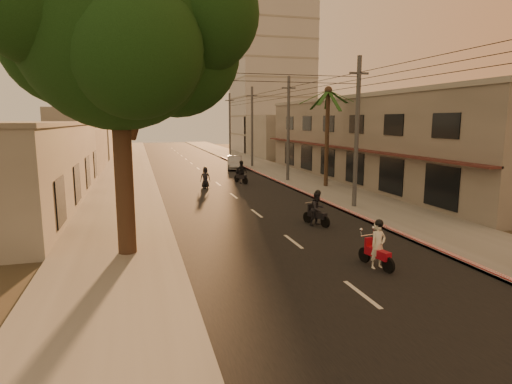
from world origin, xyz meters
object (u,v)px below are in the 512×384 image
Objects in this scene: palm_tree at (328,96)px; scooter_mid_a at (317,209)px; scooter_red at (378,247)px; parked_car at (235,163)px; broadleaf_tree at (128,33)px; scooter_mid_b at (241,173)px; scooter_far_a at (205,178)px.

palm_tree is 4.45× the size of scooter_mid_a.
parked_car is (2.01, 32.15, -0.07)m from scooter_red.
palm_tree is at bearing 43.48° from broadleaf_tree.
scooter_red is (-6.27, -17.98, -6.35)m from palm_tree.
scooter_red is at bearing -109.22° from palm_tree.
broadleaf_tree is 20.18m from palm_tree.
scooter_mid_b is at bearing 79.47° from scooter_red.
scooter_far_a is (-9.36, 2.19, -6.38)m from palm_tree.
palm_tree is 4.46× the size of scooter_red.
scooter_mid_b is 0.42× the size of parked_car.
scooter_red is at bearing -82.45° from parked_car.
palm_tree is 9.48m from scooter_mid_b.
scooter_far_a is at bearing 71.87° from broadleaf_tree.
scooter_red is 6.48m from scooter_mid_a.
broadleaf_tree is at bearing 143.77° from scooter_red.
broadleaf_tree is at bearing -136.52° from palm_tree.
broadleaf_tree is 21.03m from scooter_mid_b.
broadleaf_tree is at bearing -99.14° from parked_car.
broadleaf_tree is 30.87m from parked_car.
scooter_red is at bearing -26.30° from broadleaf_tree.
broadleaf_tree is at bearing -98.47° from scooter_far_a.
scooter_mid_a is 1.07× the size of scooter_far_a.
scooter_mid_b reaches higher than parked_car.
broadleaf_tree reaches higher than scooter_red.
parked_car is at bearing 61.61° from scooter_mid_b.
broadleaf_tree reaches higher than scooter_mid_a.
scooter_mid_b reaches higher than scooter_far_a.
scooter_mid_a is (-5.79, -11.52, -6.31)m from palm_tree.
scooter_red is at bearing -71.63° from scooter_far_a.
scooter_far_a is (-3.09, 20.17, -0.03)m from scooter_red.
scooter_red reaches higher than scooter_far_a.
palm_tree reaches higher than scooter_mid_a.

